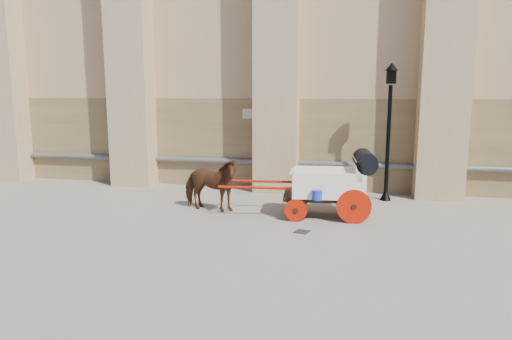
# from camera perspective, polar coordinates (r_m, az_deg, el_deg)

# --- Properties ---
(ground) EXTENTS (90.00, 90.00, 0.00)m
(ground) POSITION_cam_1_polar(r_m,az_deg,el_deg) (11.44, 4.54, -6.56)
(ground) COLOR gray
(ground) RESTS_ON ground
(horse) EXTENTS (1.84, 1.08, 1.46)m
(horse) POSITION_cam_1_polar(r_m,az_deg,el_deg) (12.41, -5.79, -1.81)
(horse) COLOR #5A321A
(horse) RESTS_ON ground
(carriage) EXTENTS (4.04, 1.51, 1.74)m
(carriage) POSITION_cam_1_polar(r_m,az_deg,el_deg) (11.89, 9.67, -1.40)
(carriage) COLOR black
(carriage) RESTS_ON ground
(street_lamp) EXTENTS (0.38, 0.38, 4.04)m
(street_lamp) POSITION_cam_1_polar(r_m,az_deg,el_deg) (13.96, 16.25, 5.04)
(street_lamp) COLOR black
(street_lamp) RESTS_ON ground
(drain_grate_near) EXTENTS (0.40, 0.40, 0.01)m
(drain_grate_near) POSITION_cam_1_polar(r_m,az_deg,el_deg) (10.70, 5.75, -7.68)
(drain_grate_near) COLOR black
(drain_grate_near) RESTS_ON ground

